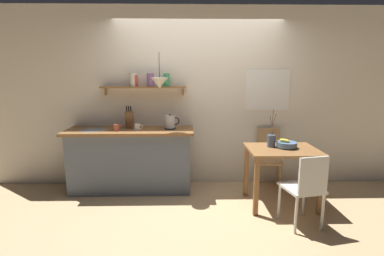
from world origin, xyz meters
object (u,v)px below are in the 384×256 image
at_px(electric_kettle, 170,122).
at_px(knife_block, 129,119).
at_px(dining_table, 282,159).
at_px(twig_vase, 271,140).
at_px(dining_chair_near, 306,187).
at_px(coffee_mug_spare, 137,127).
at_px(coffee_mug_by_sink, 116,127).
at_px(dining_chair_far, 268,155).
at_px(fruit_bowl, 287,144).
at_px(pendant_lamp, 160,83).

bearing_deg(electric_kettle, knife_block, 172.57).
distance_m(dining_table, twig_vase, 0.27).
bearing_deg(dining_chair_near, coffee_mug_spare, 151.74).
relative_size(twig_vase, coffee_mug_by_sink, 3.98).
distance_m(dining_chair_far, twig_vase, 0.68).
xyz_separation_m(dining_table, twig_vase, (-0.12, 0.09, 0.22)).
xyz_separation_m(fruit_bowl, coffee_mug_spare, (-2.00, 0.45, 0.15)).
height_order(dining_chair_far, coffee_mug_by_sink, coffee_mug_by_sink).
height_order(dining_chair_near, knife_block, knife_block).
bearing_deg(twig_vase, pendant_lamp, 168.64).
bearing_deg(twig_vase, dining_table, -36.85).
distance_m(dining_chair_near, fruit_bowl, 0.71).
distance_m(dining_chair_near, twig_vase, 0.80).
height_order(fruit_bowl, knife_block, knife_block).
bearing_deg(knife_block, electric_kettle, -7.43).
xyz_separation_m(twig_vase, pendant_lamp, (-1.48, 0.30, 0.74)).
bearing_deg(coffee_mug_by_sink, fruit_bowl, -9.92).
height_order(dining_chair_near, pendant_lamp, pendant_lamp).
height_order(electric_kettle, pendant_lamp, pendant_lamp).
height_order(fruit_bowl, twig_vase, twig_vase).
bearing_deg(electric_kettle, twig_vase, -19.00).
distance_m(knife_block, coffee_mug_by_sink, 0.26).
bearing_deg(coffee_mug_spare, dining_chair_near, -28.26).
xyz_separation_m(knife_block, coffee_mug_spare, (0.14, -0.15, -0.09)).
height_order(dining_chair_far, twig_vase, twig_vase).
bearing_deg(dining_chair_near, dining_table, 97.44).
distance_m(dining_table, pendant_lamp, 1.91).
height_order(dining_chair_near, electric_kettle, electric_kettle).
bearing_deg(dining_chair_far, coffee_mug_by_sink, -174.49).
relative_size(dining_table, fruit_bowl, 3.43).
bearing_deg(coffee_mug_spare, twig_vase, -12.32).
relative_size(dining_chair_near, dining_chair_far, 0.96).
relative_size(fruit_bowl, twig_vase, 0.52).
xyz_separation_m(dining_chair_near, coffee_mug_spare, (-2.02, 1.08, 0.48)).
bearing_deg(pendant_lamp, dining_chair_near, -30.40).
height_order(dining_table, dining_chair_far, dining_chair_far).
distance_m(fruit_bowl, twig_vase, 0.20).
relative_size(coffee_mug_by_sink, coffee_mug_spare, 1.01).
bearing_deg(knife_block, coffee_mug_by_sink, -127.01).
relative_size(dining_chair_far, coffee_mug_spare, 7.21).
bearing_deg(coffee_mug_by_sink, dining_chair_near, -24.12).
bearing_deg(coffee_mug_by_sink, dining_table, -11.07).
xyz_separation_m(dining_table, coffee_mug_spare, (-1.94, 0.49, 0.34)).
distance_m(dining_chair_near, coffee_mug_spare, 2.34).
distance_m(dining_chair_far, coffee_mug_spare, 2.01).
distance_m(dining_chair_near, pendant_lamp, 2.24).
relative_size(dining_table, coffee_mug_by_sink, 7.15).
distance_m(electric_kettle, knife_block, 0.61).
xyz_separation_m(dining_chair_near, electric_kettle, (-1.55, 1.15, 0.54)).
distance_m(coffee_mug_by_sink, coffee_mug_spare, 0.29).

